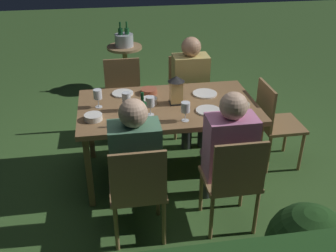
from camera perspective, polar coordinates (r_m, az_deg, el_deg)
ground_plane at (r=3.93m, az=0.00°, el=-6.67°), size 16.00×16.00×0.00m
dining_table at (r=3.58m, az=0.00°, el=2.33°), size 1.62×0.93×0.74m
chair_head_near at (r=3.96m, az=15.33°, el=0.75°), size 0.40×0.42×0.87m
chair_side_left_b at (r=4.40m, az=-6.51°, el=4.53°), size 0.42×0.40×0.87m
chair_side_left_a at (r=4.49m, az=2.86°, el=5.16°), size 0.42×0.40×0.87m
person_in_mustard at (r=4.25m, az=3.45°, el=6.00°), size 0.38×0.47×1.15m
chair_side_right_b at (r=2.92m, az=-4.44°, el=-9.11°), size 0.42×0.40×0.87m
person_in_green at (r=2.99m, az=-4.90°, el=-4.54°), size 0.38×0.47×1.15m
chair_side_right_a at (r=3.05m, az=9.50°, el=-7.67°), size 0.42×0.40×0.87m
person_in_pink at (r=3.11m, az=8.63°, el=-3.33°), size 0.38×0.47×1.15m
lantern_centerpiece at (r=3.52m, az=1.20°, el=5.54°), size 0.15×0.15×0.27m
green_bottle_on_table at (r=3.16m, az=-3.71°, el=1.89°), size 0.07×0.07×0.29m
wine_glass_a at (r=3.32m, az=-2.63°, el=3.47°), size 0.08×0.08×0.17m
wine_glass_b at (r=3.51m, az=-10.27°, el=4.48°), size 0.08×0.08×0.17m
wine_glass_c at (r=3.22m, az=2.58°, el=2.64°), size 0.08×0.08×0.17m
wine_glass_d at (r=3.42m, az=-6.12°, el=4.09°), size 0.08×0.08×0.17m
plate_a at (r=3.44m, az=5.93°, el=2.27°), size 0.22×0.22×0.01m
plate_b at (r=3.78m, az=5.41°, el=4.75°), size 0.23×0.23×0.01m
plate_c at (r=3.79m, az=-6.66°, el=4.77°), size 0.21×0.21×0.01m
bowl_olives at (r=3.54m, az=10.70°, el=2.95°), size 0.15×0.15×0.04m
bowl_bread at (r=3.33m, az=-10.90°, el=1.31°), size 0.15×0.15×0.05m
bowl_salad at (r=3.57m, az=-2.73°, el=3.74°), size 0.14×0.14×0.05m
bowl_dip at (r=3.78m, az=-2.81°, el=5.15°), size 0.16×0.16×0.05m
side_table at (r=5.71m, az=-6.29°, el=9.50°), size 0.50×0.50×0.63m
ice_bucket at (r=5.62m, az=-6.46°, el=12.53°), size 0.26×0.26×0.34m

